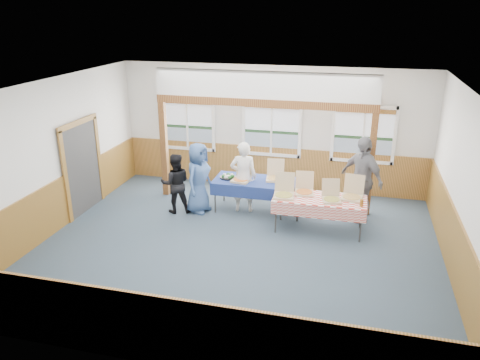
% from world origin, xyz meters
% --- Properties ---
extents(floor, '(8.00, 8.00, 0.00)m').
position_xyz_m(floor, '(0.00, 0.00, 0.00)').
color(floor, '#2A3845').
rests_on(floor, ground).
extents(ceiling, '(8.00, 8.00, 0.00)m').
position_xyz_m(ceiling, '(0.00, 0.00, 3.20)').
color(ceiling, white).
rests_on(ceiling, wall_back).
extents(wall_back, '(8.00, 0.00, 8.00)m').
position_xyz_m(wall_back, '(0.00, 3.50, 1.60)').
color(wall_back, silver).
rests_on(wall_back, floor).
extents(wall_front, '(8.00, 0.00, 8.00)m').
position_xyz_m(wall_front, '(0.00, -3.50, 1.60)').
color(wall_front, silver).
rests_on(wall_front, floor).
extents(wall_left, '(0.00, 8.00, 8.00)m').
position_xyz_m(wall_left, '(-4.00, 0.00, 1.60)').
color(wall_left, silver).
rests_on(wall_left, floor).
extents(wall_right, '(0.00, 8.00, 8.00)m').
position_xyz_m(wall_right, '(4.00, 0.00, 1.60)').
color(wall_right, silver).
rests_on(wall_right, floor).
extents(wainscot_back, '(7.98, 0.05, 1.10)m').
position_xyz_m(wainscot_back, '(0.00, 3.48, 0.55)').
color(wainscot_back, brown).
rests_on(wainscot_back, floor).
extents(wainscot_front, '(7.98, 0.05, 1.10)m').
position_xyz_m(wainscot_front, '(0.00, -3.48, 0.55)').
color(wainscot_front, brown).
rests_on(wainscot_front, floor).
extents(wainscot_left, '(0.05, 6.98, 1.10)m').
position_xyz_m(wainscot_left, '(-3.98, 0.00, 0.55)').
color(wainscot_left, brown).
rests_on(wainscot_left, floor).
extents(wainscot_right, '(0.05, 6.98, 1.10)m').
position_xyz_m(wainscot_right, '(3.98, 0.00, 0.55)').
color(wainscot_right, brown).
rests_on(wainscot_right, floor).
extents(cased_opening, '(0.06, 1.30, 2.10)m').
position_xyz_m(cased_opening, '(-3.96, 0.90, 1.05)').
color(cased_opening, '#313131').
rests_on(cased_opening, wall_left).
extents(window_left, '(1.56, 0.10, 1.46)m').
position_xyz_m(window_left, '(-2.30, 3.46, 1.68)').
color(window_left, white).
rests_on(window_left, wall_back).
extents(window_mid, '(1.56, 0.10, 1.46)m').
position_xyz_m(window_mid, '(0.00, 3.46, 1.68)').
color(window_mid, white).
rests_on(window_mid, wall_back).
extents(window_right, '(1.56, 0.10, 1.46)m').
position_xyz_m(window_right, '(2.30, 3.46, 1.68)').
color(window_right, white).
rests_on(window_right, wall_back).
extents(post_left, '(0.15, 0.15, 2.40)m').
position_xyz_m(post_left, '(-2.50, 2.30, 1.20)').
color(post_left, '#552612').
rests_on(post_left, floor).
extents(post_right, '(0.15, 0.15, 2.40)m').
position_xyz_m(post_right, '(2.50, 2.30, 1.20)').
color(post_right, '#552612').
rests_on(post_right, floor).
extents(cross_beam, '(5.15, 0.18, 0.18)m').
position_xyz_m(cross_beam, '(0.00, 2.30, 2.49)').
color(cross_beam, '#552612').
rests_on(cross_beam, post_left).
extents(table_left, '(2.29, 1.57, 0.76)m').
position_xyz_m(table_left, '(0.03, 1.85, 0.71)').
color(table_left, '#313131').
rests_on(table_left, floor).
extents(table_right, '(2.10, 1.43, 0.76)m').
position_xyz_m(table_right, '(1.49, 1.13, 0.70)').
color(table_right, '#313131').
rests_on(table_right, floor).
extents(pizza_box_a, '(0.45, 0.52, 0.43)m').
position_xyz_m(pizza_box_a, '(-0.37, 1.74, 0.82)').
color(pizza_box_a, tan).
rests_on(pizza_box_a, table_left).
extents(pizza_box_b, '(0.46, 0.54, 0.44)m').
position_xyz_m(pizza_box_b, '(0.37, 2.01, 0.82)').
color(pizza_box_b, tan).
rests_on(pizza_box_b, table_left).
extents(pizza_box_c, '(0.47, 0.55, 0.46)m').
position_xyz_m(pizza_box_c, '(0.74, 1.04, 0.83)').
color(pizza_box_c, tan).
rests_on(pizza_box_c, table_right).
extents(pizza_box_d, '(0.45, 0.53, 0.43)m').
position_xyz_m(pizza_box_d, '(1.14, 1.33, 0.82)').
color(pizza_box_d, tan).
rests_on(pizza_box_d, table_right).
extents(pizza_box_e, '(0.46, 0.52, 0.41)m').
position_xyz_m(pizza_box_e, '(1.74, 1.05, 0.82)').
color(pizza_box_e, tan).
rests_on(pizza_box_e, table_right).
extents(pizza_box_f, '(0.48, 0.56, 0.46)m').
position_xyz_m(pizza_box_f, '(2.15, 1.28, 0.83)').
color(pizza_box_f, tan).
rests_on(pizza_box_f, table_right).
extents(veggie_tray, '(0.39, 0.39, 0.09)m').
position_xyz_m(veggie_tray, '(-0.72, 1.85, 0.79)').
color(veggie_tray, black).
rests_on(veggie_tray, table_left).
extents(drink_glass, '(0.07, 0.07, 0.15)m').
position_xyz_m(drink_glass, '(2.34, 0.88, 0.83)').
color(drink_glass, '#905418').
rests_on(drink_glass, table_right).
extents(woman_white, '(0.68, 0.51, 1.69)m').
position_xyz_m(woman_white, '(-0.33, 1.76, 0.84)').
color(woman_white, silver).
rests_on(woman_white, floor).
extents(woman_black, '(0.84, 0.76, 1.42)m').
position_xyz_m(woman_black, '(-1.83, 1.32, 0.71)').
color(woman_black, black).
rests_on(woman_black, floor).
extents(man_blue, '(0.70, 0.91, 1.67)m').
position_xyz_m(man_blue, '(-1.33, 1.48, 0.83)').
color(man_blue, '#365589').
rests_on(man_blue, floor).
extents(person_grey, '(1.16, 1.10, 1.93)m').
position_xyz_m(person_grey, '(2.32, 1.97, 0.97)').
color(person_grey, slate).
rests_on(person_grey, floor).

